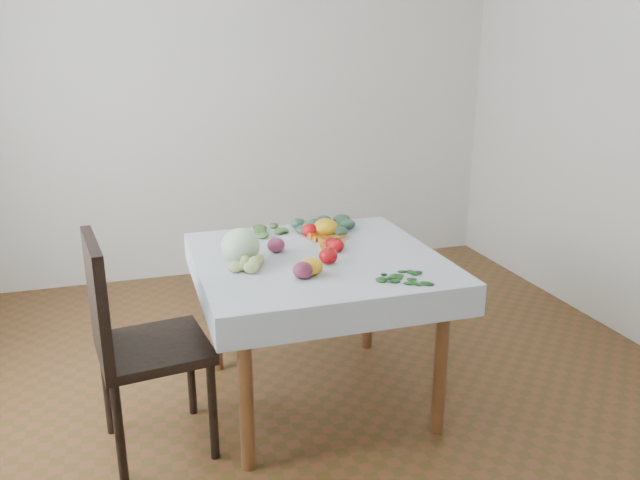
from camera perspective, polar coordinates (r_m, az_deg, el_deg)
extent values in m
plane|color=brown|center=(3.26, -0.22, -14.15)|extent=(4.00, 4.00, 0.00)
cube|color=silver|center=(4.74, -7.57, 12.96)|extent=(4.00, 0.04, 2.70)
cube|color=brown|center=(2.94, -0.24, -1.94)|extent=(1.00, 1.00, 0.04)
cylinder|color=brown|center=(2.62, -6.79, -13.74)|extent=(0.06, 0.06, 0.71)
cylinder|color=brown|center=(2.88, 10.98, -10.88)|extent=(0.06, 0.06, 0.71)
cylinder|color=brown|center=(3.40, -9.61, -6.27)|extent=(0.06, 0.06, 0.71)
cylinder|color=brown|center=(3.60, 4.42, -4.66)|extent=(0.06, 0.06, 0.71)
cube|color=silver|center=(2.94, -0.24, -1.52)|extent=(1.12, 1.12, 0.01)
cube|color=black|center=(2.77, -14.96, -9.53)|extent=(0.50, 0.50, 0.04)
cube|color=black|center=(2.65, -19.69, -5.04)|extent=(0.10, 0.45, 0.49)
cylinder|color=black|center=(2.71, -17.86, -16.54)|extent=(0.04, 0.04, 0.45)
cylinder|color=black|center=(2.76, -9.77, -15.18)|extent=(0.04, 0.04, 0.45)
cylinder|color=black|center=(3.04, -18.88, -12.73)|extent=(0.04, 0.04, 0.45)
cylinder|color=black|center=(3.08, -11.73, -11.61)|extent=(0.04, 0.04, 0.45)
ellipsoid|color=silver|center=(2.85, -7.29, -0.51)|extent=(0.18, 0.18, 0.16)
ellipsoid|color=red|center=(3.21, -0.93, 0.88)|extent=(0.09, 0.09, 0.07)
ellipsoid|color=red|center=(3.01, 1.13, -0.37)|extent=(0.07, 0.07, 0.06)
ellipsoid|color=red|center=(2.82, 0.76, -1.46)|extent=(0.10, 0.10, 0.07)
ellipsoid|color=red|center=(2.98, 1.51, -0.52)|extent=(0.10, 0.10, 0.06)
ellipsoid|color=#F3A919|center=(3.23, 0.54, 1.16)|extent=(0.17, 0.17, 0.09)
ellipsoid|color=#F3A919|center=(2.69, -0.81, -2.43)|extent=(0.13, 0.13, 0.07)
ellipsoid|color=#591937|center=(2.98, -4.05, -0.47)|extent=(0.10, 0.10, 0.07)
ellipsoid|color=#591937|center=(2.64, -1.58, -2.79)|extent=(0.10, 0.10, 0.07)
ellipsoid|color=#B2C974|center=(2.77, -6.64, -2.20)|extent=(0.05, 0.05, 0.05)
ellipsoid|color=#B2C974|center=(2.78, -7.20, -2.18)|extent=(0.05, 0.05, 0.05)
ellipsoid|color=#B2C974|center=(2.75, -6.77, -2.37)|extent=(0.05, 0.05, 0.05)
ellipsoid|color=#B2C974|center=(2.79, -6.40, -2.02)|extent=(0.05, 0.05, 0.05)
ellipsoid|color=#B2C974|center=(2.76, -7.89, -2.35)|extent=(0.05, 0.05, 0.05)
ellipsoid|color=#B2C974|center=(2.75, -5.75, -2.29)|extent=(0.05, 0.05, 0.05)
ellipsoid|color=#B2C974|center=(2.81, -7.33, -1.92)|extent=(0.05, 0.05, 0.05)
cone|color=orange|center=(3.27, 0.60, 0.83)|extent=(0.22, 0.09, 0.03)
cone|color=orange|center=(3.24, 0.79, 0.66)|extent=(0.22, 0.10, 0.03)
cone|color=orange|center=(3.21, 0.99, 0.49)|extent=(0.21, 0.12, 0.03)
cone|color=orange|center=(3.17, 1.19, 0.32)|extent=(0.21, 0.14, 0.03)
cone|color=orange|center=(3.14, 1.39, 0.14)|extent=(0.20, 0.15, 0.03)
cone|color=orange|center=(3.11, 1.60, -0.05)|extent=(0.19, 0.16, 0.03)
cone|color=orange|center=(3.08, 1.81, -0.23)|extent=(0.18, 0.18, 0.03)
ellipsoid|color=#3B614B|center=(3.32, 0.37, 1.23)|extent=(0.07, 0.07, 0.05)
ellipsoid|color=#3B614B|center=(3.32, -0.61, 1.22)|extent=(0.07, 0.07, 0.05)
ellipsoid|color=#3B614B|center=(3.28, 0.33, 1.02)|extent=(0.07, 0.07, 0.05)
ellipsoid|color=#3B614B|center=(3.36, 0.26, 1.42)|extent=(0.07, 0.07, 0.05)
ellipsoid|color=#3B614B|center=(3.28, -1.10, 1.01)|extent=(0.07, 0.07, 0.05)
ellipsoid|color=#3B614B|center=(3.31, 1.37, 1.16)|extent=(0.07, 0.07, 0.05)
ellipsoid|color=#3B614B|center=(3.37, -0.97, 1.47)|extent=(0.07, 0.07, 0.05)
ellipsoid|color=#3B614B|center=(3.23, -0.25, 0.74)|extent=(0.07, 0.07, 0.05)
ellipsoid|color=#3B614B|center=(3.39, 1.48, 1.53)|extent=(0.07, 0.07, 0.05)
ellipsoid|color=#3B614B|center=(3.31, -2.28, 1.14)|extent=(0.07, 0.07, 0.05)
ellipsoid|color=#3B614B|center=(3.25, 1.76, 0.83)|extent=(0.07, 0.07, 0.05)
ellipsoid|color=#3B614B|center=(3.44, -0.18, 1.78)|extent=(0.07, 0.07, 0.05)
ellipsoid|color=#3B614B|center=(3.20, -1.89, 0.60)|extent=(0.07, 0.07, 0.05)
ellipsoid|color=#1A4E18|center=(2.67, 7.76, -3.48)|extent=(0.05, 0.03, 0.01)
ellipsoid|color=#1A4E18|center=(2.66, 7.06, -3.50)|extent=(0.05, 0.03, 0.01)
ellipsoid|color=#1A4E18|center=(2.64, 7.80, -3.67)|extent=(0.05, 0.03, 0.01)
ellipsoid|color=#1A4E18|center=(2.69, 7.56, -3.33)|extent=(0.05, 0.03, 0.01)
ellipsoid|color=#1A4E18|center=(2.64, 6.90, -3.69)|extent=(0.05, 0.03, 0.01)
ellipsoid|color=#1A4E18|center=(2.66, 8.35, -3.53)|extent=(0.05, 0.03, 0.01)
ellipsoid|color=#1A4E18|center=(2.68, 6.79, -3.32)|extent=(0.05, 0.03, 0.01)
ellipsoid|color=#1A4E18|center=(2.62, 7.54, -3.87)|extent=(0.05, 0.03, 0.01)
ellipsoid|color=#1A4E18|center=(2.70, 8.23, -3.24)|extent=(0.05, 0.03, 0.01)
ellipsoid|color=#1A4E18|center=(2.65, 6.18, -3.59)|extent=(0.05, 0.03, 0.01)
ellipsoid|color=#1A4E18|center=(2.64, 8.66, -3.77)|extent=(0.05, 0.03, 0.01)
ellipsoid|color=#1A4E18|center=(2.71, 7.15, -3.08)|extent=(0.05, 0.03, 0.01)
ellipsoid|color=#1A4E18|center=(2.60, 6.66, -3.99)|extent=(0.05, 0.03, 0.01)
ellipsoid|color=#1A4E18|center=(2.69, 9.12, -3.35)|extent=(0.05, 0.03, 0.01)
ellipsoid|color=#1A4E18|center=(2.68, 5.81, -3.30)|extent=(0.05, 0.03, 0.01)
ellipsoid|color=#1A4E18|center=(2.60, 8.27, -4.10)|extent=(0.05, 0.03, 0.01)
ellipsoid|color=#1A4E18|center=(2.74, 8.15, -2.93)|extent=(0.05, 0.03, 0.01)
ellipsoid|color=#1A4E18|center=(2.61, 5.52, -3.86)|extent=(0.05, 0.03, 0.01)
ellipsoid|color=#467033|center=(3.29, -4.76, 0.82)|extent=(0.06, 0.06, 0.03)
ellipsoid|color=#467033|center=(3.30, -5.45, 0.85)|extent=(0.06, 0.06, 0.03)
ellipsoid|color=#467033|center=(3.26, -4.94, 0.64)|extent=(0.06, 0.06, 0.03)
ellipsoid|color=#467033|center=(3.32, -4.59, 0.99)|extent=(0.06, 0.06, 0.03)
ellipsoid|color=#467033|center=(3.27, -6.09, 0.69)|extent=(0.06, 0.06, 0.03)
ellipsoid|color=#467033|center=(3.27, -3.94, 0.71)|extent=(0.06, 0.06, 0.03)
ellipsoid|color=#467033|center=(3.35, -5.54, 1.09)|extent=(0.06, 0.06, 0.03)
ellipsoid|color=#467033|center=(3.22, -5.70, 0.41)|extent=(0.06, 0.06, 0.03)
ellipsoid|color=#467033|center=(3.33, -3.42, 1.05)|extent=(0.06, 0.06, 0.03)
ellipsoid|color=#467033|center=(3.31, -6.97, 0.86)|extent=(0.06, 0.06, 0.03)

